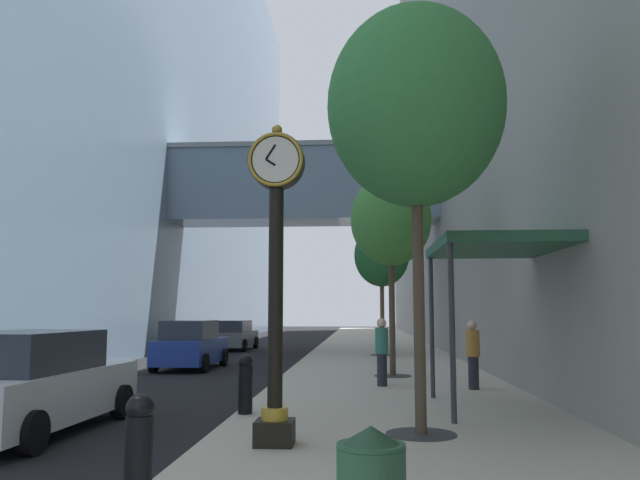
# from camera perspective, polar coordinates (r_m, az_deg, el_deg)

# --- Properties ---
(ground_plane) EXTENTS (110.00, 110.00, 0.00)m
(ground_plane) POSITION_cam_1_polar(r_m,az_deg,el_deg) (30.14, -0.86, -10.32)
(ground_plane) COLOR black
(ground_plane) RESTS_ON ground
(sidewalk_right) EXTENTS (6.29, 80.00, 0.14)m
(sidewalk_right) POSITION_cam_1_polar(r_m,az_deg,el_deg) (33.04, 5.09, -9.84)
(sidewalk_right) COLOR #BCB29E
(sidewalk_right) RESTS_ON ground
(building_block_left) EXTENTS (22.85, 80.00, 34.04)m
(building_block_left) POSITION_cam_1_polar(r_m,az_deg,el_deg) (38.83, -18.64, 16.51)
(building_block_left) COLOR #758EA8
(building_block_left) RESTS_ON ground
(building_block_right) EXTENTS (9.00, 80.00, 31.45)m
(building_block_right) POSITION_cam_1_polar(r_m,az_deg,el_deg) (36.67, 17.34, 15.77)
(building_block_right) COLOR gray
(building_block_right) RESTS_ON ground
(street_clock) EXTENTS (0.84, 0.55, 4.72)m
(street_clock) POSITION_cam_1_polar(r_m,az_deg,el_deg) (9.35, -4.01, -2.21)
(street_clock) COLOR black
(street_clock) RESTS_ON sidewalk_right
(bollard_nearest) EXTENTS (0.28, 0.28, 1.10)m
(bollard_nearest) POSITION_cam_1_polar(r_m,az_deg,el_deg) (6.75, -16.01, -17.58)
(bollard_nearest) COLOR black
(bollard_nearest) RESTS_ON sidewalk_right
(bollard_third) EXTENTS (0.28, 0.28, 1.10)m
(bollard_third) POSITION_cam_1_polar(r_m,az_deg,el_deg) (12.24, -6.74, -12.63)
(bollard_third) COLOR black
(bollard_third) RESTS_ON sidewalk_right
(street_tree_near) EXTENTS (2.90, 2.90, 6.93)m
(street_tree_near) POSITION_cam_1_polar(r_m,az_deg,el_deg) (10.72, 8.61, 11.76)
(street_tree_near) COLOR #333335
(street_tree_near) RESTS_ON sidewalk_right
(street_tree_mid_near) EXTENTS (2.44, 2.44, 6.07)m
(street_tree_mid_near) POSITION_cam_1_polar(r_m,az_deg,el_deg) (19.27, 6.41, 1.76)
(street_tree_mid_near) COLOR #333335
(street_tree_mid_near) RESTS_ON sidewalk_right
(street_tree_mid_far) EXTENTS (2.42, 2.42, 5.76)m
(street_tree_mid_far) POSITION_cam_1_polar(r_m,az_deg,el_deg) (28.07, 5.58, -1.41)
(street_tree_mid_far) COLOR #333335
(street_tree_mid_far) RESTS_ON sidewalk_right
(pedestrian_walking) EXTENTS (0.48, 0.48, 1.73)m
(pedestrian_walking) POSITION_cam_1_polar(r_m,az_deg,el_deg) (16.57, 5.60, -9.82)
(pedestrian_walking) COLOR #23232D
(pedestrian_walking) RESTS_ON sidewalk_right
(pedestrian_by_clock) EXTENTS (0.38, 0.38, 1.68)m
(pedestrian_by_clock) POSITION_cam_1_polar(r_m,az_deg,el_deg) (16.24, 13.64, -9.84)
(pedestrian_by_clock) COLOR #23232D
(pedestrian_by_clock) RESTS_ON sidewalk_right
(storefront_awning) EXTENTS (2.40, 3.60, 3.30)m
(storefront_awning) POSITION_cam_1_polar(r_m,az_deg,el_deg) (13.12, 15.37, -0.80)
(storefront_awning) COLOR #235138
(storefront_awning) RESTS_ON sidewalk_right
(car_white_near) EXTENTS (2.19, 4.66, 1.71)m
(car_white_near) POSITION_cam_1_polar(r_m,az_deg,el_deg) (11.95, -24.67, -11.72)
(car_white_near) COLOR silver
(car_white_near) RESTS_ON ground
(car_grey_mid) EXTENTS (2.20, 4.50, 1.55)m
(car_grey_mid) POSITION_cam_1_polar(r_m,az_deg,el_deg) (34.26, -7.89, -8.52)
(car_grey_mid) COLOR slate
(car_grey_mid) RESTS_ON ground
(car_blue_far) EXTENTS (2.01, 4.11, 1.72)m
(car_blue_far) POSITION_cam_1_polar(r_m,az_deg,el_deg) (23.30, -11.59, -9.30)
(car_blue_far) COLOR navy
(car_blue_far) RESTS_ON ground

